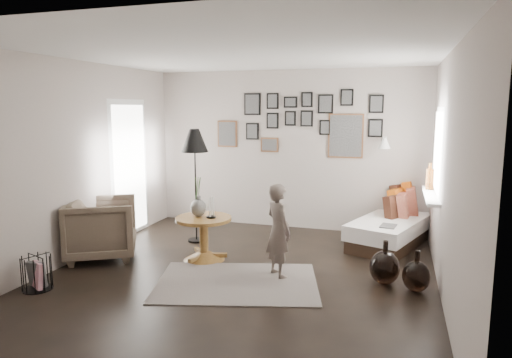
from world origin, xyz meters
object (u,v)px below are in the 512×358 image
(pedestal_table, at_px, (204,240))
(armchair, at_px, (102,228))
(vase, at_px, (198,204))
(daybed, at_px, (393,224))
(floor_lamp, at_px, (195,145))
(magazine_basket, at_px, (37,273))
(demijohn_small, at_px, (416,276))
(child, at_px, (278,230))
(demijohn_large, at_px, (385,267))

(pedestal_table, distance_m, armchair, 1.38)
(vase, xyz_separation_m, daybed, (2.44, 1.53, -0.46))
(armchair, relative_size, floor_lamp, 0.52)
(magazine_basket, xyz_separation_m, demijohn_small, (4.00, 1.18, -0.01))
(armchair, height_order, demijohn_small, armchair)
(demijohn_small, xyz_separation_m, child, (-1.56, 0.01, 0.38))
(floor_lamp, bearing_deg, magazine_basket, -112.15)
(demijohn_large, xyz_separation_m, demijohn_small, (0.34, -0.12, -0.02))
(vase, bearing_deg, demijohn_large, -4.70)
(magazine_basket, bearing_deg, child, 25.93)
(pedestal_table, relative_size, child, 0.65)
(armchair, height_order, demijohn_large, armchair)
(demijohn_small, relative_size, child, 0.41)
(demijohn_small, bearing_deg, child, 179.72)
(vase, bearing_deg, pedestal_table, -14.04)
(vase, distance_m, magazine_basket, 2.04)
(vase, xyz_separation_m, child, (1.17, -0.31, -0.18))
(floor_lamp, height_order, demijohn_large, floor_lamp)
(pedestal_table, distance_m, vase, 0.48)
(pedestal_table, height_order, demijohn_small, pedestal_table)
(vase, xyz_separation_m, demijohn_small, (2.72, -0.32, -0.56))
(vase, height_order, demijohn_large, vase)
(demijohn_small, bearing_deg, daybed, 98.56)
(vase, xyz_separation_m, floor_lamp, (-0.37, 0.73, 0.72))
(daybed, bearing_deg, demijohn_large, -72.10)
(vase, distance_m, demijohn_large, 2.45)
(pedestal_table, height_order, vase, vase)
(armchair, relative_size, demijohn_large, 1.73)
(demijohn_small, bearing_deg, floor_lamp, 161.39)
(pedestal_table, height_order, daybed, daybed)
(pedestal_table, xyz_separation_m, demijohn_small, (2.64, -0.30, -0.09))
(demijohn_large, bearing_deg, armchair, -177.78)
(daybed, distance_m, demijohn_large, 1.73)
(demijohn_large, height_order, child, child)
(daybed, bearing_deg, vase, -128.10)
(child, bearing_deg, floor_lamp, 10.90)
(magazine_basket, distance_m, demijohn_large, 3.89)
(magazine_basket, height_order, demijohn_large, demijohn_large)
(floor_lamp, relative_size, demijohn_large, 3.31)
(daybed, relative_size, armchair, 2.17)
(magazine_basket, height_order, demijohn_small, demijohn_small)
(floor_lamp, distance_m, child, 2.06)
(vase, height_order, magazine_basket, vase)
(demijohn_large, bearing_deg, pedestal_table, 175.63)
(pedestal_table, distance_m, child, 1.16)
(daybed, height_order, magazine_basket, daybed)
(pedestal_table, xyz_separation_m, floor_lamp, (-0.45, 0.75, 1.19))
(daybed, relative_size, child, 1.71)
(daybed, distance_m, demijohn_small, 1.87)
(pedestal_table, relative_size, daybed, 0.38)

